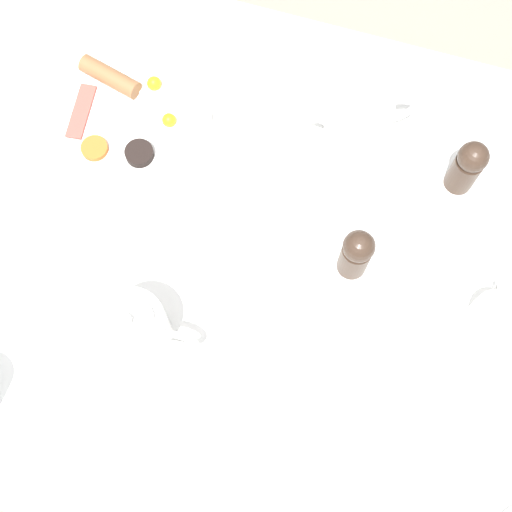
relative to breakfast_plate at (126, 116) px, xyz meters
The scene contains 11 objects.
ground_plane 0.82m from the breakfast_plate, 122.04° to the right, with size 8.00×8.00×0.00m, color gray.
table 0.35m from the breakfast_plate, 122.04° to the right, with size 0.95×1.23×0.74m.
breakfast_plate is the anchor object (origin of this frame).
teapot_near 0.39m from the breakfast_plate, 156.58° to the right, with size 0.11×0.20×0.13m.
teapot_far 0.40m from the breakfast_plate, 76.23° to the right, with size 0.11×0.18×0.13m.
creamer_jug 0.69m from the breakfast_plate, 104.18° to the right, with size 0.09×0.07×0.05m.
pepper_grinder 0.47m from the breakfast_plate, 108.40° to the right, with size 0.05×0.05×0.12m.
salt_grinder 0.58m from the breakfast_plate, 85.10° to the right, with size 0.05×0.05×0.12m.
napkin_folded 0.49m from the breakfast_plate, 126.88° to the right, with size 0.16×0.13×0.01m.
knife_by_plate 0.74m from the breakfast_plate, 130.46° to the right, with size 0.14×0.18×0.00m.
spoon_for_tea 0.60m from the breakfast_plate, 147.14° to the right, with size 0.14×0.03×0.00m.
Camera 1 is at (-0.35, -0.11, 1.83)m, focal length 50.00 mm.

